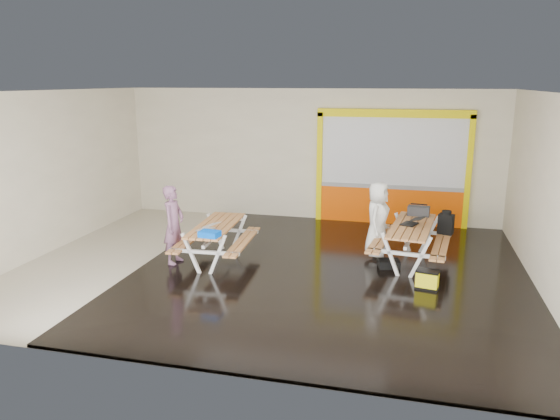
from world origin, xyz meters
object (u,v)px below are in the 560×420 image
(blue_pouch, at_px, (210,234))
(backpack, at_px, (446,223))
(picnic_table_right, at_px, (411,235))
(laptop_left, at_px, (208,228))
(picnic_table_left, at_px, (216,233))
(person_left, at_px, (174,225))
(laptop_right, at_px, (412,222))
(fluke_bag, at_px, (427,280))
(person_right, at_px, (378,219))
(toolbox, at_px, (419,211))
(dark_case, at_px, (389,264))

(blue_pouch, bearing_deg, backpack, 27.43)
(picnic_table_right, xyz_separation_m, laptop_left, (-3.91, -1.25, 0.22))
(backpack, bearing_deg, picnic_table_left, -162.55)
(person_left, relative_size, laptop_left, 3.43)
(laptop_right, height_order, fluke_bag, laptop_right)
(person_left, relative_size, person_right, 1.04)
(toolbox, distance_m, fluke_bag, 2.29)
(picnic_table_left, distance_m, toolbox, 4.37)
(picnic_table_left, bearing_deg, blue_pouch, -77.09)
(picnic_table_right, bearing_deg, blue_pouch, -156.12)
(picnic_table_right, height_order, person_left, person_left)
(person_right, height_order, laptop_left, person_right)
(picnic_table_left, bearing_deg, toolbox, 21.87)
(fluke_bag, bearing_deg, laptop_left, 178.70)
(picnic_table_right, xyz_separation_m, fluke_bag, (0.31, -1.34, -0.44))
(backpack, bearing_deg, dark_case, -137.07)
(toolbox, bearing_deg, picnic_table_right, -98.95)
(backpack, xyz_separation_m, dark_case, (-1.10, -1.03, -0.66))
(backpack, bearing_deg, person_right, -161.76)
(picnic_table_left, height_order, person_right, person_right)
(person_left, height_order, backpack, person_left)
(picnic_table_right, xyz_separation_m, dark_case, (-0.41, -0.38, -0.53))
(person_left, bearing_deg, laptop_left, -94.67)
(fluke_bag, bearing_deg, person_right, 123.59)
(blue_pouch, bearing_deg, picnic_table_left, 102.91)
(picnic_table_left, xyz_separation_m, backpack, (4.61, 1.45, 0.15))
(laptop_right, distance_m, blue_pouch, 4.08)
(picnic_table_right, xyz_separation_m, toolbox, (0.13, 0.82, 0.31))
(picnic_table_left, height_order, picnic_table_right, picnic_table_right)
(picnic_table_left, xyz_separation_m, person_right, (3.21, 0.99, 0.27))
(picnic_table_left, height_order, laptop_right, laptop_right)
(picnic_table_left, xyz_separation_m, picnic_table_right, (3.91, 0.80, 0.03))
(toolbox, distance_m, dark_case, 1.56)
(person_right, relative_size, laptop_left, 3.31)
(picnic_table_left, distance_m, fluke_bag, 4.28)
(laptop_right, bearing_deg, dark_case, -136.31)
(picnic_table_right, height_order, toolbox, toolbox)
(picnic_table_left, relative_size, backpack, 4.20)
(picnic_table_right, bearing_deg, person_left, -166.21)
(person_left, height_order, person_right, person_right)
(person_right, distance_m, toolbox, 1.05)
(picnic_table_left, xyz_separation_m, person_left, (-0.78, -0.35, 0.23))
(person_left, height_order, dark_case, person_left)
(person_left, relative_size, toolbox, 3.34)
(person_right, distance_m, blue_pouch, 3.53)
(picnic_table_left, relative_size, laptop_left, 4.55)
(picnic_table_right, xyz_separation_m, blue_pouch, (-3.72, -1.65, 0.22))
(laptop_left, relative_size, fluke_bag, 1.05)
(blue_pouch, relative_size, dark_case, 0.90)
(laptop_left, bearing_deg, picnic_table_left, 90.09)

